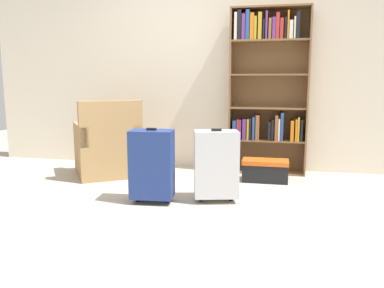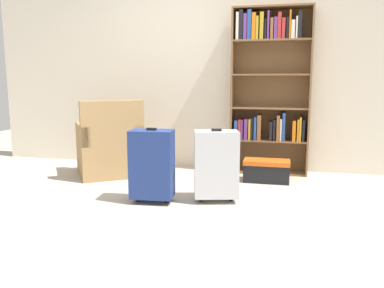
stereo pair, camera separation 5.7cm
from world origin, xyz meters
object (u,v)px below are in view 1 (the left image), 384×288
object	(u,v)px
bookshelf	(267,85)
mug	(147,176)
armchair	(108,149)
storage_box	(265,170)
suitcase_silver	(216,164)
suitcase_navy_blue	(152,164)

from	to	relation	value
bookshelf	mug	xyz separation A→B (m)	(-1.31, -0.68, -1.02)
armchair	bookshelf	bearing A→B (deg)	17.11
storage_box	suitcase_silver	xyz separation A→B (m)	(-0.43, -0.84, 0.23)
mug	suitcase_silver	distance (m)	1.12
suitcase_navy_blue	storage_box	bearing A→B (deg)	44.97
bookshelf	suitcase_navy_blue	size ratio (longest dim) A/B	2.81
mug	suitcase_navy_blue	xyz separation A→B (m)	(0.32, -0.78, 0.31)
armchair	suitcase_navy_blue	world-z (taller)	armchair
storage_box	suitcase_navy_blue	distance (m)	1.43
mug	storage_box	world-z (taller)	storage_box
bookshelf	suitcase_silver	xyz separation A→B (m)	(-0.42, -1.30, -0.71)
armchair	storage_box	distance (m)	1.85
mug	suitcase_silver	size ratio (longest dim) A/B	0.18
mug	storage_box	bearing A→B (deg)	9.55
bookshelf	storage_box	bearing A→B (deg)	-88.10
armchair	suitcase_silver	bearing A→B (deg)	-27.57
bookshelf	armchair	world-z (taller)	bookshelf
mug	suitcase_silver	bearing A→B (deg)	-34.56
bookshelf	suitcase_navy_blue	world-z (taller)	bookshelf
mug	storage_box	size ratio (longest dim) A/B	0.24
armchair	suitcase_silver	xyz separation A→B (m)	(1.41, -0.74, 0.04)
bookshelf	suitcase_navy_blue	distance (m)	1.90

